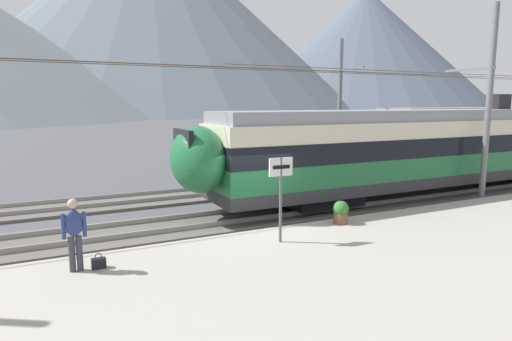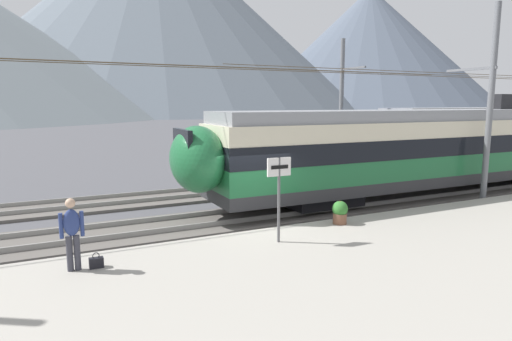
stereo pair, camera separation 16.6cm
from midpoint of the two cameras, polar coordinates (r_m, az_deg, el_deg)
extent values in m
plane|color=#4C4C51|center=(14.39, 0.49, -7.95)|extent=(400.00, 400.00, 0.00)
cube|color=#A39E93|center=(10.56, 12.19, -13.52)|extent=(120.00, 7.79, 0.34)
cube|color=#5B5651|center=(15.71, -2.01, -6.28)|extent=(120.00, 3.00, 0.12)
cube|color=gray|center=(15.04, -0.90, -6.41)|extent=(120.00, 0.07, 0.16)
cube|color=gray|center=(16.31, -3.03, -5.21)|extent=(120.00, 0.07, 0.16)
cube|color=#5B5651|center=(19.89, -7.37, -3.13)|extent=(120.00, 3.00, 0.12)
cube|color=gray|center=(19.20, -6.70, -3.12)|extent=(120.00, 0.07, 0.16)
cube|color=gray|center=(20.53, -8.02, -2.36)|extent=(120.00, 0.07, 0.16)
cube|color=#2D2D30|center=(21.73, 23.65, -0.47)|extent=(22.42, 2.89, 0.45)
cube|color=#1E6638|center=(21.64, 23.76, 1.23)|extent=(22.42, 2.89, 0.85)
cube|color=black|center=(21.56, 23.89, 3.34)|extent=(22.42, 2.93, 0.75)
cube|color=beige|center=(21.51, 24.01, 5.19)|extent=(22.42, 2.89, 0.65)
cube|color=gray|center=(21.49, 24.10, 6.65)|extent=(22.12, 2.69, 0.45)
cube|color=black|center=(17.19, 8.24, -3.57)|extent=(2.80, 2.31, 0.42)
ellipsoid|color=#1E6638|center=(14.76, -7.29, 1.45)|extent=(1.80, 2.66, 2.25)
cube|color=black|center=(14.56, -9.19, 2.99)|extent=(0.16, 1.74, 1.19)
cube|color=black|center=(24.15, 29.40, 7.81)|extent=(0.90, 0.70, 0.70)
cube|color=black|center=(28.87, 23.79, 0.78)|extent=(2.80, 2.26, 0.42)
ellipsoid|color=#1E429E|center=(25.03, 16.40, 4.16)|extent=(1.80, 2.60, 2.25)
cube|color=black|center=(24.67, 15.58, 5.12)|extent=(0.16, 1.70, 1.19)
cylinder|color=slate|center=(20.09, 28.38, 7.37)|extent=(0.24, 0.24, 8.02)
cube|color=slate|center=(20.76, 26.35, 11.72)|extent=(0.10, 2.36, 0.10)
cylinder|color=#473823|center=(21.40, 24.10, 11.08)|extent=(42.78, 0.02, 0.02)
cylinder|color=slate|center=(25.37, 11.20, 7.91)|extent=(0.24, 0.24, 7.65)
cube|color=slate|center=(24.72, 12.64, 12.85)|extent=(0.10, 2.10, 0.10)
cylinder|color=#473823|center=(24.01, 13.98, 12.34)|extent=(42.78, 0.02, 0.02)
cylinder|color=#59595B|center=(11.99, 3.38, -3.90)|extent=(0.08, 0.08, 2.35)
cube|color=silver|center=(11.82, 3.42, 0.47)|extent=(0.70, 0.06, 0.50)
cube|color=black|center=(11.79, 3.50, 0.45)|extent=(0.52, 0.01, 0.10)
cylinder|color=#383842|center=(10.97, -22.67, -9.95)|extent=(0.14, 0.14, 0.82)
cylinder|color=#383842|center=(10.97, -21.82, -9.88)|extent=(0.14, 0.14, 0.82)
ellipsoid|color=navy|center=(10.77, -22.47, -6.28)|extent=(0.36, 0.22, 0.62)
sphere|color=tan|center=(10.67, -22.61, -3.94)|extent=(0.22, 0.22, 0.22)
cylinder|color=navy|center=(10.77, -23.63, -6.62)|extent=(0.09, 0.09, 0.58)
cylinder|color=navy|center=(10.79, -21.28, -6.45)|extent=(0.09, 0.09, 0.58)
cube|color=black|center=(11.04, -19.64, -11.23)|extent=(0.32, 0.18, 0.24)
torus|color=black|center=(10.99, -19.69, -10.40)|extent=(0.16, 0.02, 0.16)
cylinder|color=brown|center=(14.27, 11.17, -6.15)|extent=(0.44, 0.44, 0.34)
sphere|color=#33752D|center=(14.19, 11.20, -4.91)|extent=(0.50, 0.50, 0.50)
sphere|color=red|center=(14.16, 11.22, -4.47)|extent=(0.27, 0.27, 0.27)
cone|color=slate|center=(202.44, -13.13, 18.91)|extent=(178.15, 178.15, 80.89)
cone|color=#515B6B|center=(222.63, 14.42, 14.84)|extent=(121.95, 121.95, 57.17)
camera|label=1|loc=(0.08, -89.71, 0.04)|focal=30.75mm
camera|label=2|loc=(0.08, 90.29, -0.04)|focal=30.75mm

